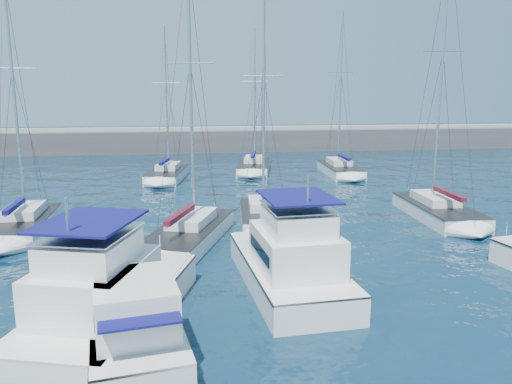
{
  "coord_description": "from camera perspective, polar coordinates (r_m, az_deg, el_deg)",
  "views": [
    {
      "loc": [
        -6.25,
        -20.35,
        8.35
      ],
      "look_at": [
        -2.5,
        6.06,
        3.0
      ],
      "focal_mm": 35.0,
      "sensor_mm": 36.0,
      "label": 1
    }
  ],
  "objects": [
    {
      "name": "ground",
      "position": [
        22.87,
        8.49,
        -10.21
      ],
      "size": [
        220.0,
        220.0,
        0.0
      ],
      "primitive_type": "plane",
      "color": "black",
      "rests_on": "ground"
    },
    {
      "name": "breakwater",
      "position": [
        72.98,
        -3.15,
        5.58
      ],
      "size": [
        160.0,
        6.0,
        4.45
      ],
      "color": "#424244",
      "rests_on": "ground"
    },
    {
      "name": "motor_yacht_port_outer",
      "position": [
        16.88,
        -13.58,
        -15.02
      ],
      "size": [
        3.87,
        6.94,
        3.2
      ],
      "rotation": [
        0.0,
        0.0,
        0.17
      ],
      "color": "silver",
      "rests_on": "ground"
    },
    {
      "name": "motor_yacht_port_inner",
      "position": [
        18.78,
        -16.67,
        -11.76
      ],
      "size": [
        6.22,
        10.07,
        4.69
      ],
      "rotation": [
        0.0,
        0.0,
        -0.29
      ],
      "color": "silver",
      "rests_on": "ground"
    },
    {
      "name": "motor_yacht_stbd_inner",
      "position": [
        21.63,
        3.99,
        -8.18
      ],
      "size": [
        4.29,
        9.35,
        4.69
      ],
      "rotation": [
        0.0,
        0.0,
        0.07
      ],
      "color": "silver",
      "rests_on": "ground"
    },
    {
      "name": "sailboat_mid_a",
      "position": [
        33.32,
        -25.11,
        -3.32
      ],
      "size": [
        3.4,
        8.0,
        15.59
      ],
      "rotation": [
        0.0,
        0.0,
        0.04
      ],
      "color": "silver",
      "rests_on": "ground"
    },
    {
      "name": "sailboat_mid_b",
      "position": [
        28.55,
        -7.59,
        -4.66
      ],
      "size": [
        5.79,
        9.32,
        15.88
      ],
      "rotation": [
        0.0,
        0.0,
        -0.34
      ],
      "color": "silver",
      "rests_on": "ground"
    },
    {
      "name": "sailboat_mid_c",
      "position": [
        32.13,
        0.92,
        -2.73
      ],
      "size": [
        3.57,
        7.28,
        14.96
      ],
      "rotation": [
        0.0,
        0.0,
        -0.09
      ],
      "color": "silver",
      "rests_on": "ground"
    },
    {
      "name": "sailboat_mid_d",
      "position": [
        35.81,
        20.02,
        -1.94
      ],
      "size": [
        3.61,
        8.8,
        17.64
      ],
      "rotation": [
        0.0,
        0.0,
        -0.05
      ],
      "color": "silver",
      "rests_on": "ground"
    },
    {
      "name": "sailboat_back_a",
      "position": [
        49.31,
        -10.08,
        2.03
      ],
      "size": [
        4.27,
        8.37,
        14.8
      ],
      "rotation": [
        0.0,
        0.0,
        -0.16
      ],
      "color": "silver",
      "rests_on": "ground"
    },
    {
      "name": "sailboat_back_b",
      "position": [
        53.66,
        -0.21,
        2.95
      ],
      "size": [
        4.8,
        9.03,
        15.17
      ],
      "rotation": [
        0.0,
        0.0,
        -0.2
      ],
      "color": "silver",
      "rests_on": "ground"
    },
    {
      "name": "sailboat_back_c",
      "position": [
        52.43,
        9.58,
        2.61
      ],
      "size": [
        3.54,
        8.83,
        16.61
      ],
      "rotation": [
        0.0,
        0.0,
        -0.06
      ],
      "color": "silver",
      "rests_on": "ground"
    }
  ]
}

